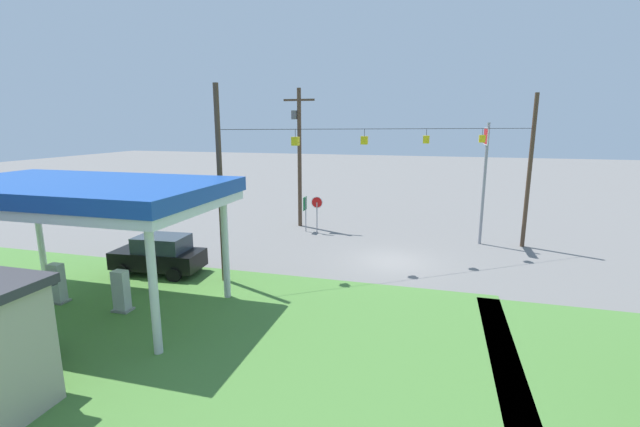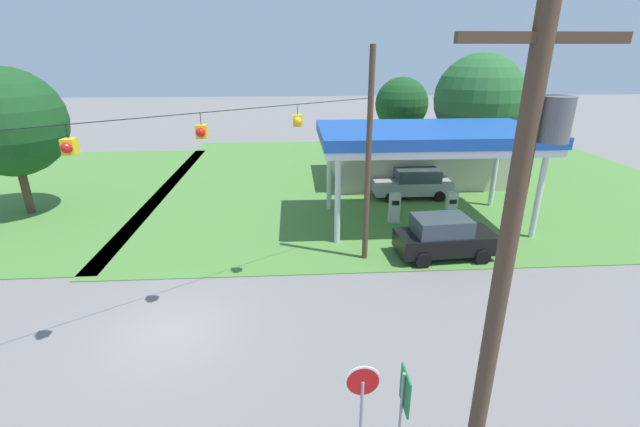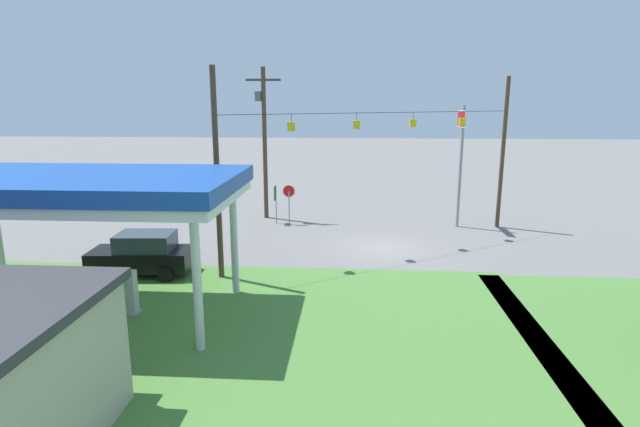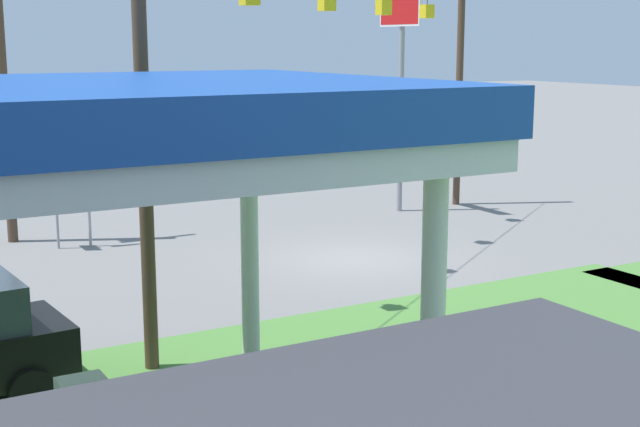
{
  "view_description": "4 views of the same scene",
  "coord_description": "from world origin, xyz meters",
  "views": [
    {
      "loc": [
        -2.1,
        22.17,
        7.23
      ],
      "look_at": [
        3.02,
        3.58,
        3.19
      ],
      "focal_mm": 24.0,
      "sensor_mm": 36.0,
      "label": 1
    },
    {
      "loc": [
        4.19,
        -12.09,
        8.69
      ],
      "look_at": [
        5.2,
        3.75,
        2.68
      ],
      "focal_mm": 24.0,
      "sensor_mm": 36.0,
      "label": 2
    },
    {
      "loc": [
        1.56,
        25.38,
        7.55
      ],
      "look_at": [
        3.24,
        0.69,
        1.97
      ],
      "focal_mm": 28.0,
      "sensor_mm": 36.0,
      "label": 3
    },
    {
      "loc": [
        12.03,
        19.06,
        5.55
      ],
      "look_at": [
        2.47,
        2.45,
        1.85
      ],
      "focal_mm": 50.0,
      "sensor_mm": 36.0,
      "label": 4
    }
  ],
  "objects": [
    {
      "name": "ground_plane",
      "position": [
        0.0,
        0.0,
        0.0
      ],
      "size": [
        160.0,
        160.0,
        0.0
      ],
      "primitive_type": "plane",
      "color": "slate"
    },
    {
      "name": "stop_sign_roadside",
      "position": [
        5.56,
        -4.9,
        1.81
      ],
      "size": [
        0.8,
        0.08,
        2.5
      ],
      "rotation": [
        0.0,
        0.0,
        3.14
      ],
      "color": "#99999E",
      "rests_on": "ground"
    },
    {
      "name": "stop_sign_overhead",
      "position": [
        -4.79,
        -4.96,
        5.15
      ],
      "size": [
        0.22,
        2.2,
        7.33
      ],
      "color": "gray",
      "rests_on": "ground"
    },
    {
      "name": "route_sign",
      "position": [
        6.44,
        -5.06,
        1.71
      ],
      "size": [
        0.1,
        0.7,
        2.4
      ],
      "color": "gray",
      "rests_on": "ground"
    },
    {
      "name": "signal_span_gantry",
      "position": [
        -0.0,
        -0.01,
        4.89
      ],
      "size": [
        14.79,
        10.24,
        8.97
      ],
      "color": "#4C3828",
      "rests_on": "ground"
    }
  ]
}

